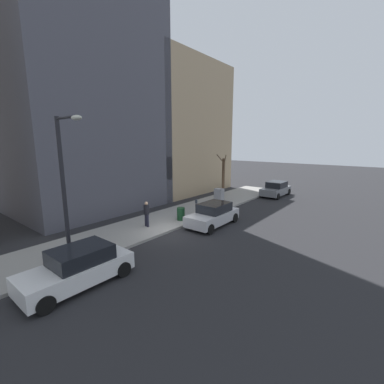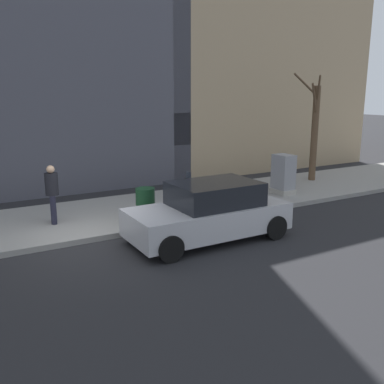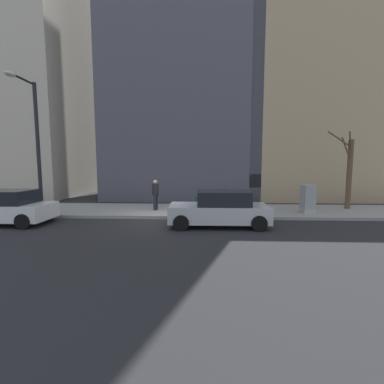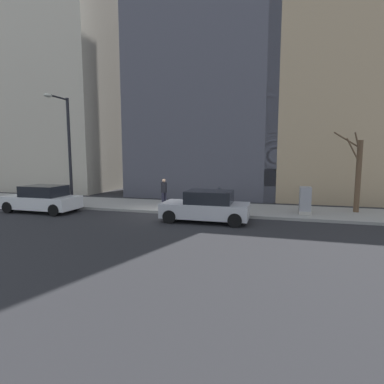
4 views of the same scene
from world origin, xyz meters
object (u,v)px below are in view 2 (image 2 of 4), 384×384
parked_car_silver (210,212)px  parking_meter (188,189)px  bare_tree (314,130)px  office_tower_left (217,32)px  trash_bin (145,203)px  pedestrian_near_meter (52,191)px  utility_box (283,175)px

parked_car_silver → parking_meter: (1.71, -0.32, 0.24)m
parking_meter → parked_car_silver: bearing=169.3°
bare_tree → office_tower_left: 9.99m
parking_meter → trash_bin: size_ratio=1.50×
pedestrian_near_meter → bare_tree: bearing=106.9°
parked_car_silver → parking_meter: bearing=-11.2°
bare_tree → office_tower_left: (8.70, -0.79, 4.85)m
utility_box → office_tower_left: (9.99, -3.51, 6.23)m
pedestrian_near_meter → office_tower_left: (9.56, -11.59, 5.99)m
pedestrian_near_meter → office_tower_left: 16.17m
parked_car_silver → trash_bin: size_ratio=4.68×
parking_meter → pedestrian_near_meter: size_ratio=0.81×
parked_car_silver → bare_tree: bearing=-63.3°
pedestrian_near_meter → office_tower_left: size_ratio=0.12×
parking_meter → bare_tree: 7.57m
utility_box → pedestrian_near_meter: 8.09m
parking_meter → office_tower_left: (10.84, -7.94, 6.10)m
bare_tree → parked_car_silver: bearing=117.2°
bare_tree → utility_box: bearing=115.3°
parked_car_silver → pedestrian_near_meter: bearing=47.6°
utility_box → pedestrian_near_meter: bearing=87.0°
utility_box → parking_meter: bearing=100.9°
parking_meter → bare_tree: bare_tree is taller
parking_meter → utility_box: size_ratio=0.94×
utility_box → trash_bin: utility_box is taller
parking_meter → utility_box: 4.51m
utility_box → pedestrian_near_meter: size_ratio=0.86×
bare_tree → trash_bin: bare_tree is taller
pedestrian_near_meter → parking_meter: bearing=83.1°
trash_bin → pedestrian_near_meter: size_ratio=0.54×
trash_bin → bare_tree: bearing=-78.6°
bare_tree → office_tower_left: size_ratio=0.31×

